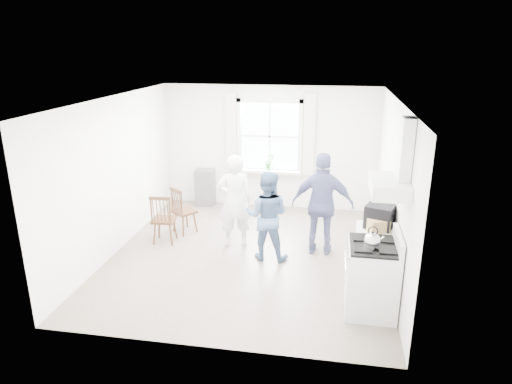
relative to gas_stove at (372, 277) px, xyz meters
name	(u,v)px	position (x,y,z in m)	size (l,w,h in m)	color
room_shell	(248,181)	(-1.91, 1.35, 0.82)	(4.62, 5.12, 2.64)	#7B6C5F
window_assembly	(269,141)	(-1.91, 3.80, 0.98)	(1.88, 0.24, 1.70)	white
range_hood	(395,174)	(0.16, 0.00, 1.42)	(0.45, 0.76, 0.94)	silver
shelf_unit	(205,187)	(-3.31, 3.68, -0.08)	(0.40, 0.30, 0.80)	slate
gas_stove	(372,277)	(0.00, 0.00, 0.00)	(0.68, 0.76, 1.12)	silver
kettle	(372,241)	(-0.05, -0.10, 0.56)	(0.21, 0.21, 0.29)	silver
low_cabinet	(373,256)	(0.07, 0.70, -0.03)	(0.50, 0.55, 0.90)	silver
stereo_stack	(380,216)	(0.11, 0.73, 0.58)	(0.47, 0.44, 0.33)	black
cardboard_box	(378,226)	(0.09, 0.58, 0.50)	(0.27, 0.19, 0.17)	tan
windsor_chair_a	(162,214)	(-3.48, 1.54, 0.07)	(0.41, 0.40, 0.91)	#402414
windsor_chair_b	(180,206)	(-3.33, 2.06, 0.06)	(0.52, 0.52, 0.89)	#402414
person_left	(235,201)	(-2.21, 1.70, 0.34)	(0.60, 0.60, 1.65)	white
person_mid	(267,216)	(-1.59, 1.31, 0.26)	(0.73, 0.73, 1.49)	slate
person_right	(322,204)	(-0.71, 1.65, 0.39)	(1.02, 1.02, 1.74)	navy
potted_plant	(270,162)	(-1.89, 3.71, 0.55)	(0.20, 0.20, 0.37)	#367A38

